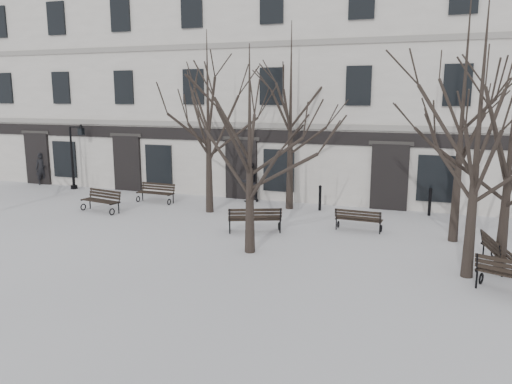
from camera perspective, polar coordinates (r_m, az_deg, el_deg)
The scene contains 17 objects.
ground at distance 16.13m, azimuth -0.47°, elevation -6.99°, with size 100.00×100.00×0.00m, color silver.
building at distance 27.87m, azimuth 9.07°, elevation 11.92°, with size 40.40×10.20×11.40m.
tree_1 at distance 15.48m, azimuth -0.74°, elevation 7.60°, with size 4.55×4.55×6.50m.
tree_2 at distance 14.47m, azimuth 24.27°, elevation 8.79°, with size 5.22×5.22×7.45m.
tree_4 at distance 21.25m, azimuth -5.53°, elevation 10.36°, with size 5.35×5.35×7.64m.
tree_5 at distance 21.87m, azimuth 4.00°, elevation 11.11°, with size 5.65×5.65×8.07m.
tree_6 at distance 18.06m, azimuth 22.69°, elevation 10.59°, with size 5.73×5.73×8.18m.
bench_0 at distance 22.69m, azimuth -17.24°, elevation -0.87°, with size 1.98×1.04×0.95m.
bench_1 at distance 18.33m, azimuth -0.14°, elevation -3.05°, with size 2.04×1.40×0.98m.
bench_3 at distance 24.03m, azimuth -11.35°, elevation -0.01°, with size 1.84×0.74×0.91m.
bench_4 at distance 18.92m, azimuth 11.64°, elevation -3.05°, with size 1.73×0.70×0.86m.
bench_5 at distance 16.33m, azimuth 25.87°, elevation -6.05°, with size 1.02×1.90×0.92m.
lamp_post at distance 28.41m, azimuth -19.95°, elevation 4.32°, with size 1.09×0.41×3.50m.
bollard_a at distance 22.06m, azimuth 7.33°, elevation -0.56°, with size 0.15×0.15×1.13m.
bollard_b at distance 22.16m, azimuth 19.26°, elevation -0.96°, with size 0.15×0.15×1.19m.
pedestrian_a at distance 30.95m, azimuth -23.16°, elevation 0.80°, with size 0.66×0.44×1.81m, color black.
pedestrian_b at distance 23.83m, azimuth -0.75°, elevation -1.10°, with size 0.92×0.72×1.89m, color black.
Camera 1 is at (5.37, -14.38, 4.95)m, focal length 35.00 mm.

